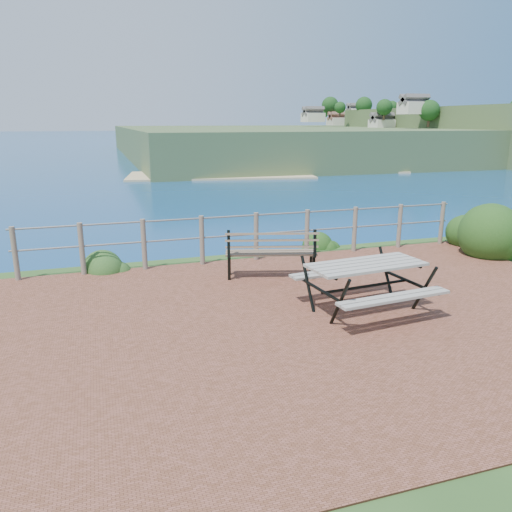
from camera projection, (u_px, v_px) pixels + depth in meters
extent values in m
cube|color=brown|center=(325.00, 318.00, 7.45)|extent=(10.00, 7.00, 0.12)
plane|color=#145C7D|center=(100.00, 128.00, 191.24)|extent=(1200.00, 1200.00, 0.00)
cylinder|color=#6B5B4C|center=(15.00, 254.00, 9.04)|extent=(0.10, 0.10, 1.00)
cylinder|color=#6B5B4C|center=(82.00, 249.00, 9.38)|extent=(0.10, 0.10, 1.00)
cylinder|color=#6B5B4C|center=(144.00, 244.00, 9.72)|extent=(0.10, 0.10, 1.00)
cylinder|color=#6B5B4C|center=(202.00, 240.00, 10.06)|extent=(0.10, 0.10, 1.00)
cylinder|color=#6B5B4C|center=(256.00, 236.00, 10.40)|extent=(0.10, 0.10, 1.00)
cylinder|color=#6B5B4C|center=(307.00, 233.00, 10.73)|extent=(0.10, 0.10, 1.00)
cylinder|color=#6B5B4C|center=(355.00, 229.00, 11.07)|extent=(0.10, 0.10, 1.00)
cylinder|color=#6B5B4C|center=(399.00, 226.00, 11.41)|extent=(0.10, 0.10, 1.00)
cylinder|color=#6B5B4C|center=(442.00, 223.00, 11.75)|extent=(0.10, 0.10, 1.00)
cylinder|color=slate|center=(256.00, 215.00, 10.28)|extent=(9.40, 0.04, 0.04)
cylinder|color=slate|center=(256.00, 234.00, 10.38)|extent=(9.40, 0.04, 0.04)
cube|color=#3C572B|center=(400.00, 139.00, 243.24)|extent=(260.00, 180.00, 12.00)
cube|color=gray|center=(366.00, 265.00, 7.52)|extent=(1.84, 0.90, 0.04)
cube|color=gray|center=(365.00, 283.00, 7.59)|extent=(1.80, 0.43, 0.04)
cube|color=gray|center=(365.00, 283.00, 7.59)|extent=(1.80, 0.43, 0.04)
cylinder|color=black|center=(365.00, 286.00, 7.61)|extent=(1.53, 0.19, 0.04)
cube|color=brown|center=(271.00, 253.00, 9.25)|extent=(1.73, 0.86, 0.04)
cube|color=brown|center=(271.00, 237.00, 9.17)|extent=(1.65, 0.57, 0.38)
cube|color=black|center=(271.00, 265.00, 9.31)|extent=(0.07, 0.07, 0.46)
cube|color=black|center=(271.00, 265.00, 9.31)|extent=(0.07, 0.07, 0.46)
cube|color=black|center=(271.00, 265.00, 9.31)|extent=(0.07, 0.07, 0.46)
cube|color=black|center=(271.00, 265.00, 9.31)|extent=(0.07, 0.07, 0.46)
ellipsoid|color=#1C4013|center=(502.00, 257.00, 10.81)|extent=(1.46, 1.46, 2.07)
ellipsoid|color=#1C4013|center=(469.00, 244.00, 11.96)|extent=(1.19, 1.19, 1.69)
ellipsoid|color=#234D1D|center=(106.00, 268.00, 9.97)|extent=(0.82, 0.82, 0.58)
ellipsoid|color=#1C4013|center=(327.00, 247.00, 11.65)|extent=(0.76, 0.76, 0.50)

